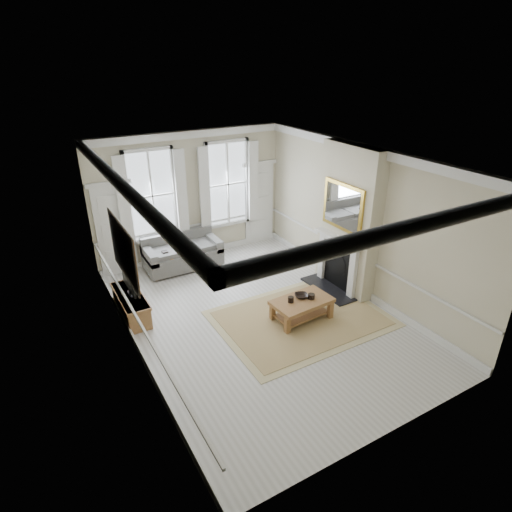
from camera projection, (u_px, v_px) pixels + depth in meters
floor at (260, 318)px, 9.13m from camera, size 7.20×7.20×0.00m
ceiling at (261, 159)px, 7.67m from camera, size 7.20×7.20×0.00m
back_wall at (191, 197)px, 11.22m from camera, size 5.20×0.00×5.20m
left_wall at (128, 276)px, 7.23m from camera, size 0.00×7.20×7.20m
right_wall at (360, 221)px, 9.57m from camera, size 0.00×7.20×7.20m
window_left at (152, 196)px, 10.62m from camera, size 1.26×0.20×2.20m
window_right at (228, 184)px, 11.56m from camera, size 1.26×0.20×2.20m
door_left at (115, 231)px, 10.50m from camera, size 0.90×0.08×2.30m
door_right at (259, 204)px, 12.34m from camera, size 0.90×0.08×2.30m
painting at (123, 250)px, 7.33m from camera, size 0.05×1.66×1.06m
chimney_breast at (348, 220)px, 9.65m from camera, size 0.35×1.70×3.38m
hearth at (328, 289)px, 10.18m from camera, size 0.55×1.50×0.05m
fireplace at (337, 261)px, 9.96m from camera, size 0.21×1.45×1.33m
mirror at (342, 207)px, 9.40m from camera, size 0.06×1.26×1.06m
sofa at (182, 254)px, 11.16m from camera, size 1.94×0.94×0.88m
side_table at (166, 260)px, 10.74m from camera, size 0.55×0.55×0.51m
rug at (301, 318)px, 9.09m from camera, size 3.50×2.60×0.02m
coffee_table at (302, 303)px, 8.92m from camera, size 1.30×0.81×0.47m
ceramic_pot_a at (291, 299)px, 8.79m from camera, size 0.12×0.12×0.12m
ceramic_pot_b at (311, 296)px, 8.92m from camera, size 0.15×0.15×0.11m
bowl at (301, 296)px, 8.98m from camera, size 0.36×0.36×0.07m
tv_stand at (131, 305)px, 9.10m from camera, size 0.46×1.43×0.51m
tv at (128, 278)px, 8.83m from camera, size 0.08×0.90×0.68m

